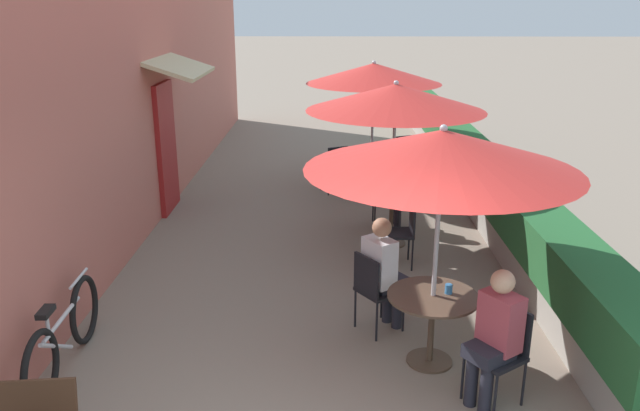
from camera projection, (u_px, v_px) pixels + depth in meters
name	position (u px, v px, depth m)	size (l,w,h in m)	color
cafe_facade_wall	(162.00, 78.00, 10.39)	(0.98, 15.10, 4.20)	#C66B5B
planter_hedge	(472.00, 169.00, 10.84)	(0.60, 14.10, 1.01)	gray
patio_table_near	(432.00, 312.00, 5.87)	(0.86, 0.86, 0.71)	brown
patio_umbrella_near	(442.00, 150.00, 5.38)	(2.42, 2.42, 2.32)	#B7B7BC
cafe_chair_near_left	(374.00, 286.00, 6.44)	(0.56, 0.56, 0.87)	black
seated_patron_near_left	(383.00, 269.00, 6.44)	(0.51, 0.49, 1.25)	#23232D
cafe_chair_near_right	(502.00, 347.00, 5.31)	(0.56, 0.56, 0.87)	black
seated_patron_near_right	(495.00, 333.00, 5.20)	(0.51, 0.49, 1.25)	#23232D
coffee_cup_near	(449.00, 289.00, 5.84)	(0.07, 0.07, 0.09)	teal
patio_table_mid	(391.00, 208.00, 8.80)	(0.86, 0.86, 0.71)	brown
patio_umbrella_mid	(396.00, 97.00, 8.31)	(2.42, 2.42, 2.32)	#B7B7BC
cafe_chair_mid_left	(381.00, 193.00, 9.54)	(0.40, 0.40, 0.87)	black
seated_patron_mid_left	(389.00, 183.00, 9.48)	(0.40, 0.34, 1.25)	#23232D
cafe_chair_mid_right	(404.00, 228.00, 8.08)	(0.40, 0.40, 0.87)	black
coffee_cup_mid	(395.00, 195.00, 8.64)	(0.07, 0.07, 0.09)	white
patio_table_far	(371.00, 159.00, 11.54)	(0.86, 0.86, 0.71)	brown
patio_umbrella_far	(374.00, 73.00, 11.05)	(2.42, 2.42, 2.32)	#B7B7BC
cafe_chair_far_left	(405.00, 155.00, 11.90)	(0.53, 0.53, 0.87)	black
cafe_chair_far_right	(335.00, 165.00, 11.20)	(0.53, 0.53, 0.87)	black
coffee_cup_far	(375.00, 146.00, 11.59)	(0.07, 0.07, 0.09)	#232328
bicycle_leaning	(64.00, 336.00, 5.78)	(0.12, 1.79, 0.79)	black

